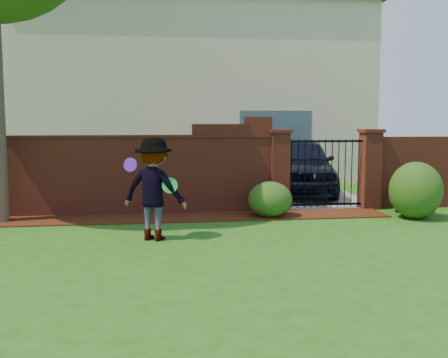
{
  "coord_description": "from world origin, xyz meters",
  "views": [
    {
      "loc": [
        -0.45,
        -7.64,
        2.08
      ],
      "look_at": [
        0.77,
        1.4,
        1.05
      ],
      "focal_mm": 41.69,
      "sensor_mm": 36.0,
      "label": 1
    }
  ],
  "objects": [
    {
      "name": "ground",
      "position": [
        0.0,
        0.0,
        -0.01
      ],
      "size": [
        80.0,
        80.0,
        0.01
      ],
      "primitive_type": "cube",
      "color": "#205515",
      "rests_on": "ground"
    },
    {
      "name": "mulch_bed",
      "position": [
        -0.95,
        3.34,
        0.01
      ],
      "size": [
        11.1,
        1.08,
        0.03
      ],
      "primitive_type": "cube",
      "color": "#361509",
      "rests_on": "ground"
    },
    {
      "name": "brick_wall",
      "position": [
        -2.01,
        4.0,
        0.93
      ],
      "size": [
        8.7,
        0.31,
        2.16
      ],
      "color": "maroon",
      "rests_on": "ground"
    },
    {
      "name": "pillar_left",
      "position": [
        2.4,
        4.0,
        0.96
      ],
      "size": [
        0.5,
        0.5,
        1.88
      ],
      "color": "maroon",
      "rests_on": "ground"
    },
    {
      "name": "pillar_right",
      "position": [
        4.6,
        4.0,
        0.96
      ],
      "size": [
        0.5,
        0.5,
        1.88
      ],
      "color": "maroon",
      "rests_on": "ground"
    },
    {
      "name": "iron_gate",
      "position": [
        3.5,
        4.0,
        0.85
      ],
      "size": [
        1.78,
        0.03,
        1.6
      ],
      "color": "black",
      "rests_on": "ground"
    },
    {
      "name": "driveway",
      "position": [
        3.5,
        8.0,
        0.01
      ],
      "size": [
        3.2,
        8.0,
        0.01
      ],
      "primitive_type": "cube",
      "color": "slate",
      "rests_on": "ground"
    },
    {
      "name": "house",
      "position": [
        1.0,
        12.0,
        3.16
      ],
      "size": [
        12.4,
        6.4,
        6.3
      ],
      "color": "beige",
      "rests_on": "ground"
    },
    {
      "name": "car",
      "position": [
        3.63,
        6.64,
        0.8
      ],
      "size": [
        2.77,
        4.98,
        1.6
      ],
      "primitive_type": "imported",
      "rotation": [
        0.0,
        0.0,
        -0.19
      ],
      "color": "black",
      "rests_on": "ground"
    },
    {
      "name": "shrub_left",
      "position": [
        2.01,
        3.18,
        0.39
      ],
      "size": [
        0.95,
        0.95,
        0.78
      ],
      "primitive_type": "ellipsoid",
      "color": "#194514",
      "rests_on": "ground"
    },
    {
      "name": "shrub_middle",
      "position": [
        5.04,
        2.63,
        0.61
      ],
      "size": [
        1.1,
        1.1,
        1.21
      ],
      "primitive_type": "ellipsoid",
      "color": "#194514",
      "rests_on": "ground"
    },
    {
      "name": "shrub_right",
      "position": [
        5.24,
        3.36,
        0.37
      ],
      "size": [
        0.84,
        0.84,
        0.74
      ],
      "primitive_type": "ellipsoid",
      "color": "#194514",
      "rests_on": "ground"
    },
    {
      "name": "man",
      "position": [
        -0.48,
        1.37,
        0.89
      ],
      "size": [
        1.33,
        1.09,
        1.79
      ],
      "primitive_type": "imported",
      "rotation": [
        0.0,
        0.0,
        2.71
      ],
      "color": "gray",
      "rests_on": "ground"
    },
    {
      "name": "frisbee_purple",
      "position": [
        -0.86,
        1.41,
        1.32
      ],
      "size": [
        0.26,
        0.16,
        0.25
      ],
      "primitive_type": "cylinder",
      "rotation": [
        1.36,
        0.0,
        -0.38
      ],
      "color": "#5C1EBF",
      "rests_on": "man"
    },
    {
      "name": "frisbee_green",
      "position": [
        -0.19,
        1.18,
        0.98
      ],
      "size": [
        0.28,
        0.12,
        0.27
      ],
      "primitive_type": "cylinder",
      "rotation": [
        1.43,
        0.0,
        -0.23
      ],
      "color": "green",
      "rests_on": "man"
    }
  ]
}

